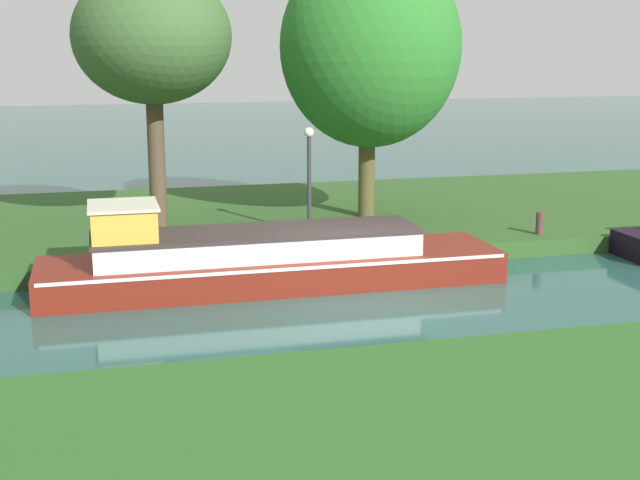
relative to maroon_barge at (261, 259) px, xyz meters
The scene contains 7 objects.
ground_plane 2.21m from the maroon_barge, 34.09° to the right, with size 120.00×120.00×0.00m, color #26534C.
riverbank_far 6.08m from the maroon_barge, 73.00° to the left, with size 72.00×10.00×0.40m, color #2F5624.
maroon_barge is the anchor object (origin of this frame).
willow_tree_centre 6.68m from the maroon_barge, 110.61° to the left, with size 3.84×4.39×6.35m.
willow_tree_right 7.23m from the maroon_barge, 49.90° to the left, with size 4.65×4.61×7.04m.
lamp_post 3.73m from the maroon_barge, 59.07° to the left, with size 0.24×0.24×2.59m.
mooring_post_near 7.32m from the maroon_barge, 11.42° to the left, with size 0.19×0.19×0.55m, color #533430.
Camera 1 is at (-4.97, -16.14, 4.92)m, focal length 48.99 mm.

